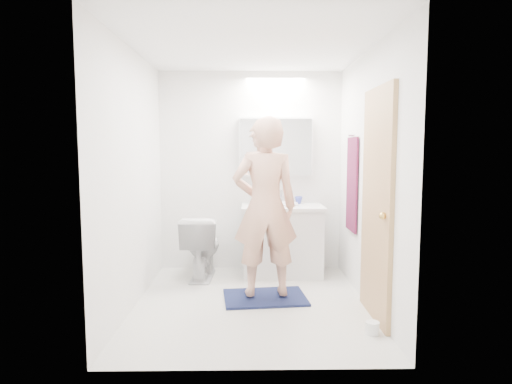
{
  "coord_description": "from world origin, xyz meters",
  "views": [
    {
      "loc": [
        -0.02,
        -4.01,
        1.48
      ],
      "look_at": [
        0.05,
        0.25,
        1.05
      ],
      "focal_mm": 30.25,
      "sensor_mm": 36.0,
      "label": 1
    }
  ],
  "objects_px": {
    "soap_bottle_a": "(256,195)",
    "toilet_paper_roll": "(372,328)",
    "soap_bottle_b": "(263,197)",
    "toothbrush_cup": "(299,200)",
    "medicine_cabinet": "(276,147)",
    "toilet": "(202,246)",
    "person": "(265,207)",
    "vanity_cabinet": "(282,242)"
  },
  "relations": [
    {
      "from": "soap_bottle_a",
      "to": "toothbrush_cup",
      "type": "xyz_separation_m",
      "value": [
        0.51,
        0.01,
        -0.06
      ]
    },
    {
      "from": "toilet",
      "to": "person",
      "type": "distance_m",
      "value": 1.15
    },
    {
      "from": "soap_bottle_b",
      "to": "toothbrush_cup",
      "type": "bearing_deg",
      "value": -2.67
    },
    {
      "from": "medicine_cabinet",
      "to": "toilet",
      "type": "distance_m",
      "value": 1.46
    },
    {
      "from": "medicine_cabinet",
      "to": "soap_bottle_a",
      "type": "relative_size",
      "value": 4.13
    },
    {
      "from": "medicine_cabinet",
      "to": "soap_bottle_a",
      "type": "height_order",
      "value": "medicine_cabinet"
    },
    {
      "from": "soap_bottle_a",
      "to": "vanity_cabinet",
      "type": "bearing_deg",
      "value": -26.36
    },
    {
      "from": "toilet",
      "to": "toothbrush_cup",
      "type": "relative_size",
      "value": 7.92
    },
    {
      "from": "medicine_cabinet",
      "to": "toilet",
      "type": "relative_size",
      "value": 1.21
    },
    {
      "from": "vanity_cabinet",
      "to": "person",
      "type": "bearing_deg",
      "value": -105.57
    },
    {
      "from": "person",
      "to": "vanity_cabinet",
      "type": "bearing_deg",
      "value": -111.49
    },
    {
      "from": "vanity_cabinet",
      "to": "toilet_paper_roll",
      "type": "xyz_separation_m",
      "value": [
        0.6,
        -1.67,
        -0.34
      ]
    },
    {
      "from": "person",
      "to": "toothbrush_cup",
      "type": "distance_m",
      "value": 1.09
    },
    {
      "from": "medicine_cabinet",
      "to": "soap_bottle_b",
      "type": "distance_m",
      "value": 0.62
    },
    {
      "from": "medicine_cabinet",
      "to": "toilet",
      "type": "bearing_deg",
      "value": -159.37
    },
    {
      "from": "vanity_cabinet",
      "to": "medicine_cabinet",
      "type": "bearing_deg",
      "value": 108.27
    },
    {
      "from": "soap_bottle_a",
      "to": "toilet_paper_roll",
      "type": "height_order",
      "value": "soap_bottle_a"
    },
    {
      "from": "toilet_paper_roll",
      "to": "person",
      "type": "bearing_deg",
      "value": 135.05
    },
    {
      "from": "person",
      "to": "soap_bottle_b",
      "type": "height_order",
      "value": "person"
    },
    {
      "from": "medicine_cabinet",
      "to": "toothbrush_cup",
      "type": "height_order",
      "value": "medicine_cabinet"
    },
    {
      "from": "vanity_cabinet",
      "to": "soap_bottle_b",
      "type": "distance_m",
      "value": 0.59
    },
    {
      "from": "toothbrush_cup",
      "to": "toilet_paper_roll",
      "type": "height_order",
      "value": "toothbrush_cup"
    },
    {
      "from": "vanity_cabinet",
      "to": "toilet_paper_roll",
      "type": "relative_size",
      "value": 8.18
    },
    {
      "from": "soap_bottle_a",
      "to": "toothbrush_cup",
      "type": "distance_m",
      "value": 0.51
    },
    {
      "from": "toilet",
      "to": "person",
      "type": "height_order",
      "value": "person"
    },
    {
      "from": "toilet",
      "to": "toothbrush_cup",
      "type": "distance_m",
      "value": 1.27
    },
    {
      "from": "soap_bottle_b",
      "to": "toothbrush_cup",
      "type": "relative_size",
      "value": 1.84
    },
    {
      "from": "vanity_cabinet",
      "to": "toilet",
      "type": "relative_size",
      "value": 1.24
    },
    {
      "from": "toilet",
      "to": "toothbrush_cup",
      "type": "height_order",
      "value": "toothbrush_cup"
    },
    {
      "from": "person",
      "to": "toilet_paper_roll",
      "type": "distance_m",
      "value": 1.46
    },
    {
      "from": "person",
      "to": "toothbrush_cup",
      "type": "xyz_separation_m",
      "value": [
        0.44,
        1.0,
        -0.05
      ]
    },
    {
      "from": "soap_bottle_a",
      "to": "soap_bottle_b",
      "type": "height_order",
      "value": "soap_bottle_a"
    },
    {
      "from": "vanity_cabinet",
      "to": "soap_bottle_a",
      "type": "bearing_deg",
      "value": 153.64
    },
    {
      "from": "vanity_cabinet",
      "to": "toilet_paper_roll",
      "type": "bearing_deg",
      "value": -70.25
    },
    {
      "from": "person",
      "to": "soap_bottle_a",
      "type": "height_order",
      "value": "person"
    },
    {
      "from": "vanity_cabinet",
      "to": "person",
      "type": "height_order",
      "value": "person"
    },
    {
      "from": "vanity_cabinet",
      "to": "person",
      "type": "relative_size",
      "value": 0.52
    },
    {
      "from": "toilet_paper_roll",
      "to": "soap_bottle_b",
      "type": "bearing_deg",
      "value": 113.97
    },
    {
      "from": "soap_bottle_a",
      "to": "toilet_paper_roll",
      "type": "distance_m",
      "value": 2.21
    },
    {
      "from": "soap_bottle_a",
      "to": "toilet_paper_roll",
      "type": "xyz_separation_m",
      "value": [
        0.9,
        -1.82,
        -0.88
      ]
    },
    {
      "from": "person",
      "to": "toilet_paper_roll",
      "type": "xyz_separation_m",
      "value": [
        0.83,
        -0.83,
        -0.87
      ]
    },
    {
      "from": "medicine_cabinet",
      "to": "toothbrush_cup",
      "type": "bearing_deg",
      "value": -10.27
    }
  ]
}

